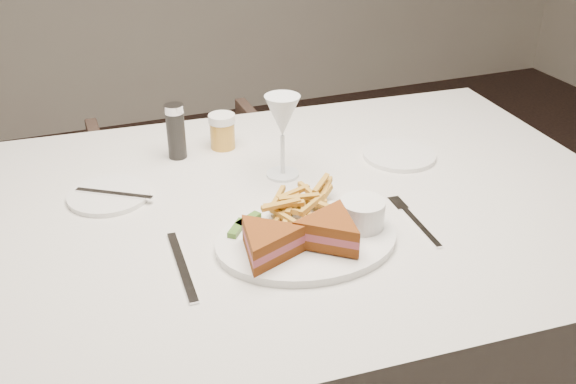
% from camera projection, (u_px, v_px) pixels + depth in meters
% --- Properties ---
extents(table, '(1.45, 1.01, 0.75)m').
position_uv_depth(table, '(280.00, 349.00, 1.42)').
color(table, silver).
rests_on(table, ground).
extents(chair_far, '(0.58, 0.55, 0.60)m').
position_uv_depth(chair_far, '(191.00, 198.00, 2.17)').
color(chair_far, '#503B31').
rests_on(chair_far, ground).
extents(table_setting, '(0.78, 0.66, 0.18)m').
position_uv_depth(table_setting, '(290.00, 199.00, 1.18)').
color(table_setting, white).
rests_on(table_setting, table).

